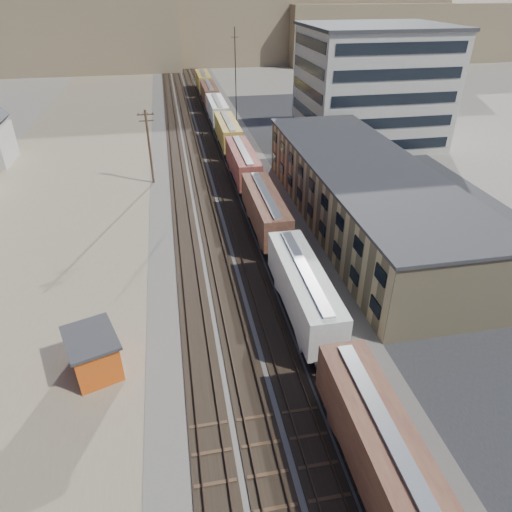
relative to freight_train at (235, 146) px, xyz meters
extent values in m
plane|color=#6B6356|center=(-3.80, -47.63, -2.79)|extent=(300.00, 300.00, 0.00)
cube|color=#4C4742|center=(-3.80, 2.37, -2.76)|extent=(18.00, 200.00, 0.06)
cube|color=#776852|center=(-23.80, -7.63, -2.78)|extent=(24.00, 180.00, 0.03)
cube|color=#232326|center=(18.20, -12.63, -2.77)|extent=(26.00, 120.00, 0.04)
cube|color=black|center=(-8.80, 2.37, -2.69)|extent=(2.60, 200.00, 0.08)
cube|color=#38281E|center=(-9.52, 2.37, -2.57)|extent=(0.08, 200.00, 0.16)
cube|color=#38281E|center=(-8.08, 2.37, -2.57)|extent=(0.08, 200.00, 0.16)
cube|color=black|center=(-5.80, 2.37, -2.69)|extent=(2.60, 200.00, 0.08)
cube|color=#38281E|center=(-6.52, 2.37, -2.57)|extent=(0.08, 200.00, 0.16)
cube|color=#38281E|center=(-5.08, 2.37, -2.57)|extent=(0.08, 200.00, 0.16)
cube|color=black|center=(-2.80, 2.37, -2.69)|extent=(2.60, 200.00, 0.08)
cube|color=#38281E|center=(-3.52, 2.37, -2.57)|extent=(0.08, 200.00, 0.16)
cube|color=#38281E|center=(-2.08, 2.37, -2.57)|extent=(0.08, 200.00, 0.16)
cube|color=black|center=(0.00, 2.37, -2.69)|extent=(2.60, 200.00, 0.08)
cube|color=#38281E|center=(-0.72, 2.37, -2.57)|extent=(0.08, 200.00, 0.16)
cube|color=#38281E|center=(0.72, 2.37, -2.57)|extent=(0.08, 200.00, 0.16)
cube|color=black|center=(0.00, -48.12, -2.04)|extent=(2.20, 2.20, 0.90)
cube|color=#4F2922|center=(0.00, -53.20, 0.11)|extent=(3.00, 13.34, 3.40)
cube|color=#B7B7B2|center=(0.00, -53.20, 1.89)|extent=(0.90, 12.32, 0.16)
cube|color=black|center=(0.00, -43.08, -2.04)|extent=(2.20, 2.20, 0.90)
cube|color=black|center=(0.00, -32.93, -2.04)|extent=(2.20, 2.20, 0.90)
cube|color=#BAB7AE|center=(0.00, -38.00, 0.11)|extent=(3.00, 13.34, 3.40)
cube|color=#B7B7B2|center=(0.00, -38.00, 1.89)|extent=(0.90, 12.32, 0.16)
cube|color=black|center=(0.00, -27.88, -2.04)|extent=(2.20, 2.20, 0.90)
cube|color=black|center=(0.00, -17.73, -2.04)|extent=(2.20, 2.20, 0.90)
cube|color=#4F2922|center=(0.00, -22.80, 0.11)|extent=(3.00, 13.34, 3.40)
cube|color=#B7B7B2|center=(0.00, -22.80, 1.89)|extent=(0.90, 12.33, 0.16)
cube|color=black|center=(0.00, -12.68, -2.04)|extent=(2.20, 2.20, 0.90)
cube|color=black|center=(0.00, -2.53, -2.04)|extent=(2.20, 2.20, 0.90)
cube|color=maroon|center=(0.00, -7.60, 0.11)|extent=(3.00, 13.34, 3.40)
cube|color=#B7B7B2|center=(0.00, -7.60, 1.89)|extent=(0.90, 12.33, 0.16)
cube|color=black|center=(0.00, 2.52, -2.04)|extent=(2.20, 2.20, 0.90)
cube|color=black|center=(0.00, 12.67, -2.04)|extent=(2.20, 2.20, 0.90)
cube|color=#B98E31|center=(0.00, 7.60, 0.11)|extent=(3.00, 13.34, 3.40)
cube|color=#B7B7B2|center=(0.00, 7.60, 1.89)|extent=(0.90, 12.33, 0.16)
cube|color=black|center=(0.00, 17.73, -2.04)|extent=(2.20, 2.20, 0.90)
cube|color=black|center=(0.00, 27.88, -2.04)|extent=(2.20, 2.20, 0.90)
cube|color=#BAB7AE|center=(0.00, 22.80, 0.11)|extent=(3.00, 13.34, 3.40)
cube|color=#B7B7B2|center=(0.00, 22.80, 1.89)|extent=(0.90, 12.32, 0.16)
cube|color=black|center=(0.00, 32.92, -2.04)|extent=(2.20, 2.20, 0.90)
cube|color=black|center=(0.00, 43.07, -2.04)|extent=(2.20, 2.20, 0.90)
cube|color=#4F2922|center=(0.00, 38.00, 0.11)|extent=(3.00, 13.34, 3.40)
cube|color=#B7B7B2|center=(0.00, 38.00, 1.89)|extent=(0.90, 12.32, 0.16)
cube|color=black|center=(0.00, 48.12, -2.04)|extent=(2.20, 2.20, 0.90)
cube|color=black|center=(0.00, 58.27, -2.04)|extent=(2.20, 2.20, 0.90)
cube|color=#B98E31|center=(0.00, 53.20, 0.11)|extent=(3.00, 13.34, 3.40)
cube|color=#B7B7B2|center=(0.00, 53.20, 1.89)|extent=(0.90, 12.32, 0.16)
cube|color=tan|center=(11.20, -22.63, 0.71)|extent=(12.00, 40.00, 7.00)
cube|color=#2D2D30|center=(11.20, -22.63, 4.31)|extent=(12.40, 40.40, 0.30)
cube|color=black|center=(5.15, -22.63, -0.59)|extent=(0.12, 36.00, 1.20)
cube|color=black|center=(5.15, -22.63, 2.41)|extent=(0.12, 36.00, 1.20)
cube|color=#9E998E|center=(24.20, 7.37, 6.21)|extent=(22.00, 18.00, 18.00)
cube|color=#2D2D30|center=(24.20, 7.37, 15.41)|extent=(22.60, 18.60, 0.50)
cube|color=black|center=(13.15, 7.37, 6.21)|extent=(0.12, 16.00, 16.00)
cube|color=black|center=(24.20, -1.68, 6.21)|extent=(20.00, 0.12, 16.00)
cylinder|color=#382619|center=(-12.30, -5.63, 2.21)|extent=(0.32, 0.32, 10.00)
cube|color=#382619|center=(-12.30, -5.63, 6.61)|extent=(2.20, 0.14, 0.14)
cube|color=#382619|center=(-12.30, -5.63, 5.81)|extent=(1.90, 0.14, 0.14)
cylinder|color=black|center=(-11.70, -5.63, 6.76)|extent=(0.08, 0.08, 0.22)
cylinder|color=black|center=(2.20, 12.37, 6.21)|extent=(0.16, 0.16, 18.00)
cube|color=black|center=(2.20, 12.37, 13.71)|extent=(1.20, 0.08, 0.08)
cube|color=brown|center=(16.20, 112.37, 11.21)|extent=(140.00, 45.00, 28.00)
cube|color=brown|center=(86.20, 102.37, 6.21)|extent=(110.00, 38.00, 18.00)
cube|color=brown|center=(-13.80, 132.37, 13.21)|extent=(200.00, 60.00, 32.00)
cube|color=#BE4811|center=(-16.21, -41.29, -1.31)|extent=(4.09, 4.70, 2.96)
cube|color=#2D2D30|center=(-16.21, -41.29, 0.27)|extent=(4.59, 5.20, 0.25)
cube|color=black|center=(-14.77, -40.79, -1.21)|extent=(0.41, 0.97, 0.99)
imported|color=navy|center=(22.45, 4.95, -2.02)|extent=(4.52, 6.15, 1.55)
imported|color=silver|center=(28.08, 7.55, -2.06)|extent=(2.11, 4.44, 1.46)
camera|label=1|loc=(-9.40, -66.98, 21.38)|focal=32.00mm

